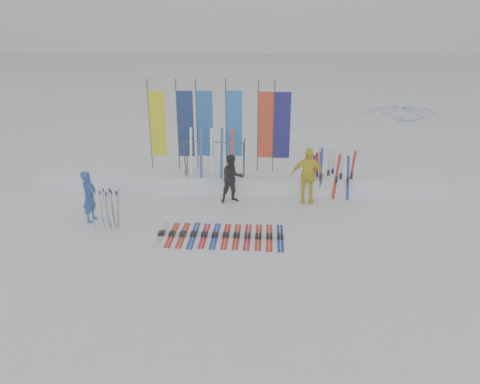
# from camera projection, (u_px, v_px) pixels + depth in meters

# --- Properties ---
(ground) EXTENTS (120.00, 120.00, 0.00)m
(ground) POSITION_uv_depth(u_px,v_px,m) (229.00, 248.00, 12.51)
(ground) COLOR white
(ground) RESTS_ON ground
(snow_bank) EXTENTS (14.00, 1.60, 0.60)m
(snow_bank) POSITION_uv_depth(u_px,v_px,m) (240.00, 180.00, 16.68)
(snow_bank) COLOR white
(snow_bank) RESTS_ON ground
(person_blue) EXTENTS (0.44, 0.61, 1.57)m
(person_blue) POSITION_uv_depth(u_px,v_px,m) (89.00, 196.00, 13.88)
(person_blue) COLOR #1B469E
(person_blue) RESTS_ON ground
(person_black) EXTENTS (0.95, 0.86, 1.61)m
(person_black) POSITION_uv_depth(u_px,v_px,m) (232.00, 179.00, 15.27)
(person_black) COLOR black
(person_black) RESTS_ON ground
(person_yellow) EXTENTS (1.10, 0.46, 1.87)m
(person_yellow) POSITION_uv_depth(u_px,v_px,m) (307.00, 176.00, 15.16)
(person_yellow) COLOR yellow
(person_yellow) RESTS_ON ground
(tent_canopy) EXTENTS (4.05, 4.09, 2.92)m
(tent_canopy) POSITION_uv_depth(u_px,v_px,m) (403.00, 144.00, 16.81)
(tent_canopy) COLOR white
(tent_canopy) RESTS_ON ground
(ski_row) EXTENTS (3.53, 1.68, 0.07)m
(ski_row) POSITION_uv_depth(u_px,v_px,m) (221.00, 235.00, 13.15)
(ski_row) COLOR #B2B5B9
(ski_row) RESTS_ON ground
(pole_cluster) EXTENTS (0.80, 0.48, 1.25)m
(pole_cluster) POSITION_uv_depth(u_px,v_px,m) (109.00, 209.00, 13.46)
(pole_cluster) COLOR #595B60
(pole_cluster) RESTS_ON ground
(feather_flags) EXTENTS (4.91, 0.19, 3.20)m
(feather_flags) POSITION_uv_depth(u_px,v_px,m) (221.00, 125.00, 16.19)
(feather_flags) COLOR #383A3F
(feather_flags) RESTS_ON ground
(ski_rack) EXTENTS (2.04, 0.80, 1.23)m
(ski_rack) POSITION_uv_depth(u_px,v_px,m) (215.00, 153.00, 15.96)
(ski_rack) COLOR #383A3F
(ski_rack) RESTS_ON ground
(upright_skis) EXTENTS (1.41, 1.04, 1.64)m
(upright_skis) POSITION_uv_depth(u_px,v_px,m) (329.00, 174.00, 15.85)
(upright_skis) COLOR navy
(upright_skis) RESTS_ON ground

